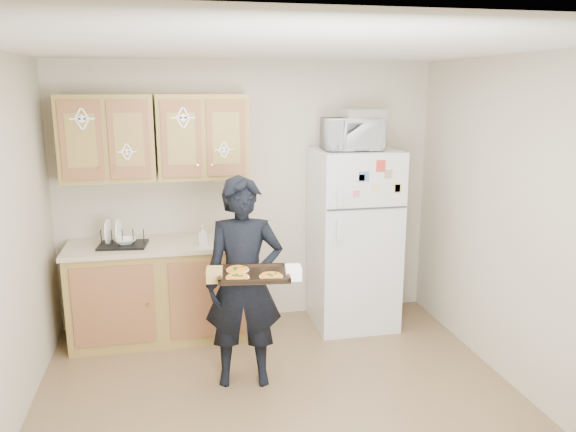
% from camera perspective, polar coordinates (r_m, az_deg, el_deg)
% --- Properties ---
extents(floor, '(3.60, 3.60, 0.00)m').
position_cam_1_polar(floor, '(4.22, -0.23, -19.43)').
color(floor, brown).
rests_on(floor, ground).
extents(ceiling, '(3.60, 3.60, 0.00)m').
position_cam_1_polar(ceiling, '(3.57, -0.27, 16.81)').
color(ceiling, silver).
rests_on(ceiling, wall_back).
extents(wall_back, '(3.60, 0.04, 2.50)m').
position_cam_1_polar(wall_back, '(5.43, -4.03, 2.23)').
color(wall_back, '#B7AD94').
rests_on(wall_back, floor).
extents(wall_front, '(3.60, 0.04, 2.50)m').
position_cam_1_polar(wall_front, '(2.09, 9.99, -16.15)').
color(wall_front, '#B7AD94').
rests_on(wall_front, floor).
extents(wall_right, '(0.04, 3.60, 2.50)m').
position_cam_1_polar(wall_right, '(4.42, 23.31, -1.34)').
color(wall_right, '#B7AD94').
rests_on(wall_right, floor).
extents(refrigerator, '(0.75, 0.70, 1.70)m').
position_cam_1_polar(refrigerator, '(5.38, 6.67, -2.31)').
color(refrigerator, silver).
rests_on(refrigerator, floor).
extents(base_cabinet, '(1.60, 0.60, 0.86)m').
position_cam_1_polar(base_cabinet, '(5.30, -12.63, -7.56)').
color(base_cabinet, olive).
rests_on(base_cabinet, floor).
extents(countertop, '(1.64, 0.64, 0.04)m').
position_cam_1_polar(countertop, '(5.16, -12.87, -2.87)').
color(countertop, tan).
rests_on(countertop, base_cabinet).
extents(upper_cab_left, '(0.80, 0.33, 0.75)m').
position_cam_1_polar(upper_cab_left, '(5.15, -17.87, 7.51)').
color(upper_cab_left, olive).
rests_on(upper_cab_left, wall_back).
extents(upper_cab_right, '(0.80, 0.33, 0.75)m').
position_cam_1_polar(upper_cab_right, '(5.13, -8.65, 7.96)').
color(upper_cab_right, olive).
rests_on(upper_cab_right, wall_back).
extents(cereal_box, '(0.20, 0.07, 0.32)m').
position_cam_1_polar(cereal_box, '(5.98, 10.50, -7.81)').
color(cereal_box, gold).
rests_on(cereal_box, floor).
extents(person, '(0.64, 0.46, 1.62)m').
position_cam_1_polar(person, '(4.29, -4.50, -6.80)').
color(person, black).
rests_on(person, floor).
extents(baking_tray, '(0.53, 0.42, 0.04)m').
position_cam_1_polar(baking_tray, '(3.96, -3.46, -5.99)').
color(baking_tray, black).
rests_on(baking_tray, person).
extents(pizza_front_left, '(0.16, 0.16, 0.02)m').
position_cam_1_polar(pizza_front_left, '(3.88, -5.14, -6.16)').
color(pizza_front_left, orange).
rests_on(pizza_front_left, baking_tray).
extents(pizza_front_right, '(0.16, 0.16, 0.02)m').
position_cam_1_polar(pizza_front_right, '(3.88, -1.74, -6.09)').
color(pizza_front_right, orange).
rests_on(pizza_front_right, baking_tray).
extents(pizza_back_left, '(0.16, 0.16, 0.02)m').
position_cam_1_polar(pizza_back_left, '(4.03, -5.13, -5.40)').
color(pizza_back_left, orange).
rests_on(pizza_back_left, baking_tray).
extents(microwave, '(0.53, 0.36, 0.29)m').
position_cam_1_polar(microwave, '(5.14, 6.50, 8.24)').
color(microwave, silver).
rests_on(microwave, refrigerator).
extents(foil_pan, '(0.37, 0.26, 0.08)m').
position_cam_1_polar(foil_pan, '(5.20, 7.65, 10.27)').
color(foil_pan, silver).
rests_on(foil_pan, microwave).
extents(dish_rack, '(0.44, 0.35, 0.16)m').
position_cam_1_polar(dish_rack, '(5.11, -16.46, -2.07)').
color(dish_rack, black).
rests_on(dish_rack, countertop).
extents(bowl, '(0.22, 0.22, 0.05)m').
position_cam_1_polar(bowl, '(5.12, -16.21, -2.46)').
color(bowl, white).
rests_on(bowl, dish_rack).
extents(soap_bottle, '(0.08, 0.08, 0.17)m').
position_cam_1_polar(soap_bottle, '(5.00, -8.65, -1.97)').
color(soap_bottle, silver).
rests_on(soap_bottle, countertop).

